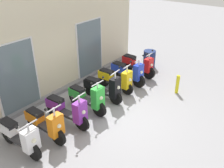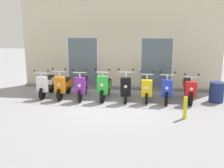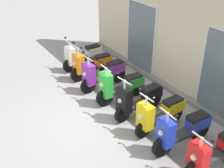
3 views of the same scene
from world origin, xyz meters
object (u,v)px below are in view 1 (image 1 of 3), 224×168
at_px(scooter_yellow, 116,79).
at_px(trash_bin, 149,59).
at_px(scooter_orange, 45,123).
at_px(scooter_purple, 67,110).
at_px(scooter_red, 138,65).
at_px(scooter_blue, 128,72).
at_px(scooter_white, 19,136).
at_px(curb_bollard, 177,84).
at_px(scooter_green, 87,98).
at_px(scooter_black, 104,88).

xyz_separation_m(scooter_yellow, trash_bin, (2.62, 0.11, -0.11)).
relative_size(scooter_orange, scooter_purple, 0.95).
xyz_separation_m(scooter_orange, scooter_purple, (0.78, -0.05, 0.04)).
bearing_deg(trash_bin, scooter_red, -177.17).
bearing_deg(scooter_blue, scooter_white, 179.56).
distance_m(trash_bin, curb_bollard, 2.42).
height_order(scooter_yellow, trash_bin, scooter_yellow).
bearing_deg(scooter_purple, scooter_green, 1.95).
xyz_separation_m(scooter_black, trash_bin, (3.40, 0.17, -0.10)).
height_order(scooter_purple, trash_bin, scooter_purple).
bearing_deg(curb_bollard, trash_bin, 54.50).
relative_size(scooter_green, scooter_black, 1.02).
distance_m(scooter_white, trash_bin, 6.62).
relative_size(scooter_orange, scooter_red, 0.96).
xyz_separation_m(scooter_black, scooter_yellow, (0.78, 0.06, 0.00)).
distance_m(scooter_green, scooter_yellow, 1.59).
xyz_separation_m(scooter_purple, curb_bollard, (3.69, -1.77, -0.16)).
bearing_deg(scooter_purple, scooter_black, 1.20).
xyz_separation_m(scooter_orange, scooter_yellow, (3.26, 0.05, 0.02)).
height_order(scooter_orange, scooter_black, scooter_black).
bearing_deg(scooter_white, scooter_red, 0.38).
height_order(scooter_white, scooter_purple, scooter_purple).
distance_m(scooter_black, scooter_red, 2.38).
bearing_deg(scooter_red, scooter_white, -179.62).
bearing_deg(scooter_yellow, scooter_orange, -179.18).
bearing_deg(curb_bollard, scooter_yellow, 123.04).
height_order(scooter_blue, trash_bin, scooter_blue).
height_order(scooter_orange, scooter_yellow, scooter_orange).
xyz_separation_m(trash_bin, curb_bollard, (-1.41, -1.97, -0.03)).
distance_m(scooter_white, scooter_black, 3.22).
xyz_separation_m(scooter_blue, scooter_red, (0.84, 0.07, -0.00)).
relative_size(scooter_orange, trash_bin, 2.03).
height_order(scooter_green, scooter_blue, scooter_green).
distance_m(scooter_green, curb_bollard, 3.33).
height_order(scooter_purple, scooter_blue, scooter_purple).
relative_size(scooter_blue, curb_bollard, 2.30).
distance_m(scooter_purple, curb_bollard, 4.09).
height_order(scooter_black, scooter_blue, scooter_black).
bearing_deg(scooter_blue, curb_bollard, -76.16).
xyz_separation_m(scooter_black, scooter_red, (2.38, 0.12, -0.01)).
bearing_deg(scooter_orange, scooter_yellow, 0.82).
bearing_deg(scooter_yellow, scooter_purple, -177.84).
distance_m(scooter_orange, scooter_red, 4.85).
bearing_deg(scooter_black, scooter_purple, -178.80).
bearing_deg(trash_bin, scooter_green, -177.60).
height_order(scooter_red, trash_bin, scooter_red).
relative_size(scooter_purple, scooter_black, 1.04).
height_order(scooter_black, scooter_yellow, scooter_black).
bearing_deg(scooter_blue, scooter_orange, -179.49).
bearing_deg(scooter_black, curb_bollard, -42.14).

